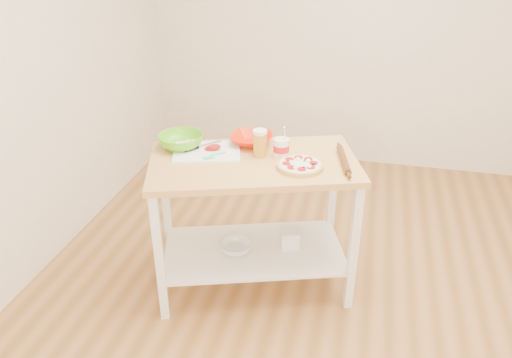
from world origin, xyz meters
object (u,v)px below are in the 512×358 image
at_px(knife, 198,147).
at_px(cutting_board, 206,151).
at_px(yogurt_tub, 281,148).
at_px(rolling_pin, 344,160).
at_px(prep_island, 254,197).
at_px(orange_bowl, 252,140).
at_px(beer_pint, 260,143).
at_px(shelf_glass_bowl, 236,247).
at_px(pizza, 300,165).
at_px(shelf_bin, 290,238).
at_px(green_bowl, 181,141).
at_px(spatula, 214,156).

bearing_deg(knife, cutting_board, -64.47).
xyz_separation_m(yogurt_tub, rolling_pin, (0.37, -0.00, -0.04)).
distance_m(knife, yogurt_tub, 0.52).
height_order(prep_island, orange_bowl, orange_bowl).
height_order(beer_pint, shelf_glass_bowl, beer_pint).
bearing_deg(pizza, orange_bowl, 143.31).
distance_m(pizza, shelf_bin, 0.61).
xyz_separation_m(pizza, yogurt_tub, (-0.13, 0.12, 0.04)).
distance_m(cutting_board, orange_bowl, 0.30).
bearing_deg(yogurt_tub, shelf_bin, 1.97).
bearing_deg(orange_bowl, prep_island, -73.46).
bearing_deg(knife, green_bowl, 127.67).
distance_m(prep_island, knife, 0.46).
bearing_deg(shelf_bin, beer_pint, -172.61).
distance_m(knife, rolling_pin, 0.89).
bearing_deg(knife, prep_island, -57.99).
relative_size(cutting_board, rolling_pin, 1.37).
bearing_deg(shelf_glass_bowl, orange_bowl, 81.55).
height_order(orange_bowl, beer_pint, beer_pint).
xyz_separation_m(knife, beer_pint, (0.39, -0.00, 0.07)).
relative_size(prep_island, shelf_bin, 11.53).
xyz_separation_m(cutting_board, knife, (-0.06, 0.02, 0.01)).
bearing_deg(green_bowl, pizza, -8.20).
bearing_deg(shelf_glass_bowl, beer_pint, 41.33).
bearing_deg(yogurt_tub, orange_bowl, 147.61).
bearing_deg(green_bowl, yogurt_tub, 1.20).
xyz_separation_m(knife, rolling_pin, (0.89, 0.02, 0.00)).
xyz_separation_m(orange_bowl, shelf_glass_bowl, (-0.04, -0.27, -0.64)).
relative_size(beer_pint, rolling_pin, 0.49).
height_order(cutting_board, rolling_pin, rolling_pin).
bearing_deg(spatula, green_bowl, 117.06).
height_order(spatula, beer_pint, beer_pint).
xyz_separation_m(cutting_board, shelf_glass_bowl, (0.20, -0.10, -0.61)).
bearing_deg(shelf_bin, pizza, -63.24).
distance_m(spatula, yogurt_tub, 0.40).
bearing_deg(green_bowl, shelf_bin, 1.28).
bearing_deg(shelf_glass_bowl, spatula, 169.79).
relative_size(orange_bowl, beer_pint, 1.55).
bearing_deg(prep_island, knife, 169.73).
bearing_deg(prep_island, shelf_glass_bowl, -155.82).
distance_m(orange_bowl, green_bowl, 0.44).
xyz_separation_m(pizza, green_bowl, (-0.76, 0.11, 0.03)).
distance_m(yogurt_tub, shelf_glass_bowl, 0.72).
height_order(pizza, orange_bowl, orange_bowl).
bearing_deg(beer_pint, orange_bowl, 119.39).
height_order(orange_bowl, shelf_bin, orange_bowl).
bearing_deg(yogurt_tub, green_bowl, -178.80).
height_order(cutting_board, beer_pint, beer_pint).
relative_size(pizza, shelf_bin, 2.26).
bearing_deg(orange_bowl, green_bowl, -160.17).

